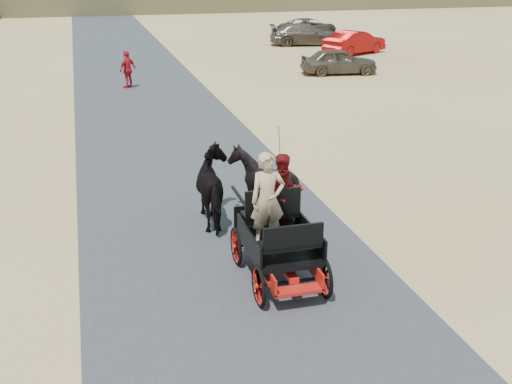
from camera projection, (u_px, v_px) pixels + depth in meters
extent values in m
plane|color=tan|center=(256.00, 309.00, 11.30)|extent=(140.00, 140.00, 0.00)
cube|color=#38383A|center=(256.00, 309.00, 11.30)|extent=(6.00, 140.00, 0.01)
cube|color=brown|center=(100.00, 2.00, 66.95)|extent=(140.00, 6.00, 2.40)
imported|color=black|center=(217.00, 188.00, 14.68)|extent=(0.91, 2.01, 1.70)
imported|color=black|center=(263.00, 184.00, 14.95)|extent=(1.37, 1.54, 1.70)
imported|color=tan|center=(268.00, 200.00, 11.83)|extent=(0.66, 0.43, 1.80)
imported|color=#660C0F|center=(284.00, 193.00, 12.49)|extent=(0.77, 0.60, 1.58)
imported|color=red|center=(128.00, 69.00, 29.69)|extent=(1.02, 1.00, 1.73)
imported|color=brown|center=(339.00, 61.00, 33.22)|extent=(4.09, 2.09, 1.33)
imported|color=maroon|center=(355.00, 42.00, 39.80)|extent=(4.64, 3.43, 1.46)
imported|color=brown|center=(306.00, 34.00, 43.80)|extent=(5.26, 2.99, 1.44)
imported|color=brown|center=(308.00, 27.00, 48.22)|extent=(5.51, 4.50, 1.40)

